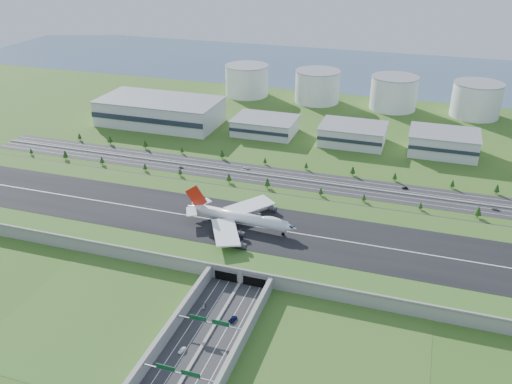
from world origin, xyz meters
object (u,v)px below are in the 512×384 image
(car_2, at_px, (233,319))
(car_1, at_px, (182,350))
(car_6, at_px, (496,209))
(car_5, at_px, (405,188))
(car_0, at_px, (203,306))
(car_4, at_px, (181,167))
(boeing_747, at_px, (240,217))
(fuel_tank_a, at_px, (247,81))
(car_7, at_px, (246,168))

(car_2, bearing_deg, car_1, 73.27)
(car_6, bearing_deg, car_5, 82.15)
(car_0, distance_m, car_4, 187.30)
(boeing_747, distance_m, car_5, 144.51)
(fuel_tank_a, relative_size, car_5, 11.32)
(car_5, relative_size, car_6, 0.87)
(car_1, height_order, car_4, car_1)
(car_0, bearing_deg, fuel_tank_a, 90.72)
(boeing_747, xyz_separation_m, car_1, (8.80, -107.76, -13.86))
(fuel_tank_a, bearing_deg, car_0, -74.28)
(boeing_747, relative_size, car_1, 16.88)
(car_6, bearing_deg, car_1, 148.67)
(car_2, relative_size, car_7, 1.09)
(car_4, relative_size, car_7, 0.77)
(fuel_tank_a, xyz_separation_m, car_6, (263.37, -221.06, -16.67))
(car_1, xyz_separation_m, car_6, (151.18, 199.41, -0.05))
(boeing_747, relative_size, car_2, 13.51)
(car_6, bearing_deg, boeing_747, 125.65)
(car_0, bearing_deg, car_2, -29.45)
(car_4, bearing_deg, boeing_747, -132.37)
(fuel_tank_a, bearing_deg, car_6, -40.01)
(car_0, relative_size, car_7, 0.88)
(boeing_747, xyz_separation_m, car_4, (-84.70, 89.91, -13.93))
(car_7, bearing_deg, car_0, 26.40)
(fuel_tank_a, distance_m, boeing_747, 329.37)
(boeing_747, bearing_deg, car_5, 52.62)
(car_1, bearing_deg, car_6, 65.61)
(boeing_747, relative_size, car_4, 19.18)
(car_5, bearing_deg, fuel_tank_a, -151.34)
(car_2, distance_m, car_6, 218.21)
(boeing_747, height_order, car_7, boeing_747)
(car_5, bearing_deg, car_6, 60.84)
(car_0, xyz_separation_m, car_4, (-90.24, 164.13, -0.10))
(car_0, distance_m, car_5, 202.71)
(boeing_747, bearing_deg, car_7, 111.60)
(boeing_747, height_order, car_4, boeing_747)
(car_1, relative_size, car_5, 1.04)
(car_5, relative_size, car_7, 0.84)
(car_5, bearing_deg, car_7, -104.65)
(car_4, xyz_separation_m, car_5, (180.53, 17.37, 0.04))
(car_1, bearing_deg, boeing_747, 107.44)
(car_0, height_order, car_2, car_2)
(car_2, bearing_deg, car_7, -61.97)
(fuel_tank_a, bearing_deg, car_4, -85.20)
(fuel_tank_a, height_order, boeing_747, fuel_tank_a)
(fuel_tank_a, distance_m, car_0, 402.30)
(fuel_tank_a, bearing_deg, car_1, -75.06)
(car_5, xyz_separation_m, car_7, (-128.49, -1.82, 0.03))
(car_1, relative_size, car_2, 0.80)
(fuel_tank_a, distance_m, car_2, 412.16)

